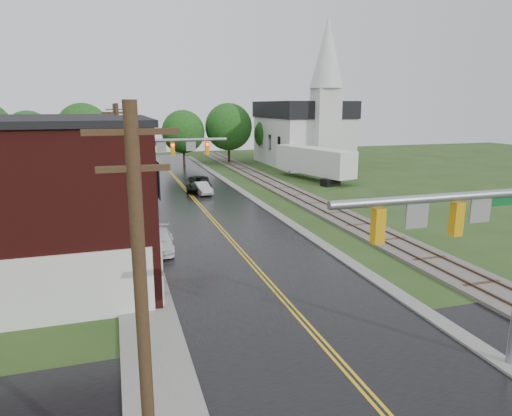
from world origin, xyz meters
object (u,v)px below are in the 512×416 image
traffic_signal_near (475,234)px  traffic_signal_far (163,156)px  utility_pole_b (120,170)px  tree_left_e (97,142)px  utility_pole_c (116,143)px  pickup_white (159,241)px  utility_pole_a (142,311)px  tree_left_c (42,151)px  sedan_silver (202,188)px  semi_trailer (314,161)px  brick_building (1,206)px  church (305,126)px  suv_dark (198,184)px

traffic_signal_near → traffic_signal_far: (-6.94, 25.00, 0.01)m
utility_pole_b → tree_left_e: (-2.05, 23.90, 0.09)m
traffic_signal_near → utility_pole_c: bearing=103.7°
traffic_signal_far → pickup_white: 9.47m
utility_pole_a → tree_left_c: bearing=100.0°
sedan_silver → semi_trailer: semi_trailer is taller
brick_building → semi_trailer: brick_building is taller
utility_pole_a → church: bearing=63.5°
traffic_signal_far → tree_left_e: (-5.38, 18.90, -0.16)m
sedan_silver → traffic_signal_near: bearing=-93.7°
sedan_silver → semi_trailer: 15.64m
church → tree_left_c: size_ratio=2.61×
pickup_white → suv_dark: bearing=77.0°
tree_left_e → sedan_silver: size_ratio=2.19×
traffic_signal_far → utility_pole_b: 6.01m
suv_dark → pickup_white: (-5.97, -19.30, -0.15)m
tree_left_e → traffic_signal_near: bearing=-74.3°
brick_building → tree_left_c: bearing=93.1°
brick_building → church: bearing=50.0°
utility_pole_b → tree_left_c: 19.24m
traffic_signal_far → semi_trailer: 24.11m
pickup_white → tree_left_c: bearing=117.3°
church → traffic_signal_near: 54.32m
utility_pole_c → sedan_silver: size_ratio=2.42×
suv_dark → semi_trailer: size_ratio=0.44×
utility_pole_c → pickup_white: bearing=-85.5°
utility_pole_c → brick_building: bearing=-101.1°
brick_building → tree_left_e: (3.64, 30.90, 0.66)m
utility_pole_a → tree_left_e: 45.94m
pickup_white → brick_building: bearing=-150.1°
church → suv_dark: bearing=-140.1°
traffic_signal_near → suv_dark: bearing=93.7°
church → utility_pole_a: bearing=-116.5°
church → suv_dark: size_ratio=3.63×
traffic_signal_far → suv_dark: 12.65m
church → tree_left_e: 29.91m
traffic_signal_far → suv_dark: bearing=67.1°
traffic_signal_far → sedan_silver: (4.64, 9.09, -4.36)m
traffic_signal_far → semi_trailer: traffic_signal_far is taller
utility_pole_a → sedan_silver: bearing=77.5°
church → tree_left_c: (-33.85, -13.84, -1.32)m
semi_trailer → church: bearing=71.9°
suv_dark → semi_trailer: semi_trailer is taller
church → traffic_signal_near: size_ratio=2.72×
utility_pole_b → tree_left_e: utility_pole_b is taller
sedan_silver → tree_left_c: bearing=158.2°
utility_pole_a → tree_left_e: size_ratio=1.10×
utility_pole_b → suv_dark: bearing=63.5°
tree_left_c → utility_pole_b: bearing=-68.5°
brick_building → sedan_silver: (13.65, 21.08, -3.54)m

